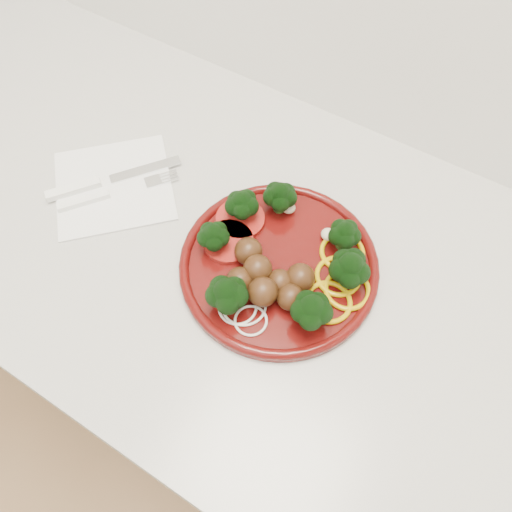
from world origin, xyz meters
The scene contains 5 objects.
counter centered at (0.00, 1.70, 0.45)m, with size 2.40×0.60×0.90m.
plate centered at (0.26, 1.70, 0.92)m, with size 0.27×0.27×0.06m.
napkin centered at (-0.03, 1.69, 0.90)m, with size 0.17×0.17×0.00m, color white.
knife centered at (-0.05, 1.68, 0.91)m, with size 0.13×0.17×0.01m.
fork centered at (-0.03, 1.66, 0.91)m, with size 0.12×0.15×0.01m.
Camera 1 is at (0.41, 1.40, 1.49)m, focal length 35.00 mm.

